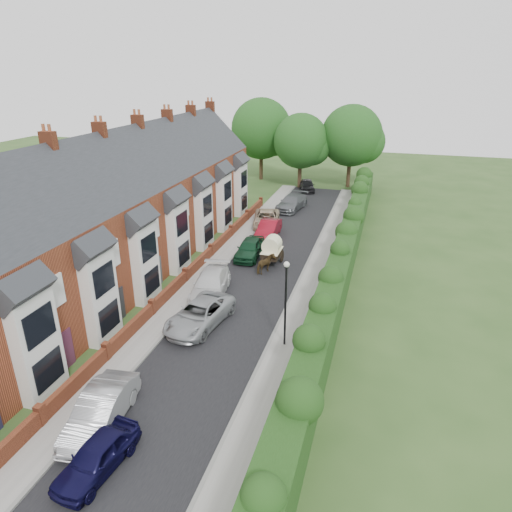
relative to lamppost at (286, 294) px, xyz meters
The scene contains 24 objects.
ground 6.20m from the lamppost, 130.36° to the right, with size 140.00×140.00×0.00m, color #2D4C1E.
road 8.66m from the lamppost, 119.12° to the left, with size 6.00×58.00×0.02m, color black.
pavement_hedge_side 7.71m from the lamppost, 88.36° to the left, with size 2.20×58.00×0.12m, color gray.
pavement_house_side 10.93m from the lamppost, 137.91° to the left, with size 1.70×58.00×0.12m, color gray.
kerb_hedge_side 7.76m from the lamppost, 96.92° to the left, with size 0.18×58.00×0.13m, color gray.
kerb_house_side 10.38m from the lamppost, 134.79° to the left, with size 0.18×58.00×0.13m, color gray.
hedge 7.47m from the lamppost, 74.05° to the left, with size 2.10×58.00×2.85m.
terrace_row 15.52m from the lamppost, 157.25° to the left, with size 9.05×40.50×11.50m.
garden_wall_row 10.98m from the lamppost, 145.56° to the left, with size 0.35×40.35×1.10m.
lamppost is the anchor object (origin of this frame).
tree_far_left 36.66m from the lamppost, 99.53° to the left, with size 7.14×6.80×9.29m.
tree_far_right 38.20m from the lamppost, 90.02° to the left, with size 7.98×7.60×10.31m.
tree_far_back 41.01m from the lamppost, 107.06° to the left, with size 8.40×8.00×10.82m.
car_navy 11.77m from the lamppost, 115.84° to the right, with size 1.58×3.93×1.34m, color black.
car_silver_a 10.60m from the lamppost, 127.28° to the right, with size 1.69×4.84×1.60m, color #9B9CA0.
car_silver_b 6.02m from the lamppost, behind, with size 2.49×5.39×1.50m, color #9EA1A5.
car_white 8.18m from the lamppost, 143.54° to the left, with size 2.20×5.42×1.57m, color silver.
car_green 13.34m from the lamppost, 115.61° to the left, with size 1.83×4.54×1.55m, color #113920.
car_red 17.88m from the lamppost, 107.84° to the left, with size 1.62×4.63×1.53m, color maroon.
car_beige 20.96m from the lamppost, 107.91° to the left, with size 2.47×5.35×1.49m, color #C9AF91.
car_grey 26.64m from the lamppost, 101.37° to the left, with size 2.21×5.43×1.58m, color slate.
car_black 34.91m from the lamppost, 98.39° to the left, with size 1.69×4.19×1.43m, color black.
horse 10.15m from the lamppost, 111.38° to the left, with size 0.77×1.68×1.42m, color #463319.
horse_cart 11.69m from the lamppost, 108.09° to the left, with size 1.46×3.23×2.33m.
Camera 1 is at (7.99, -17.26, 14.53)m, focal length 32.00 mm.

